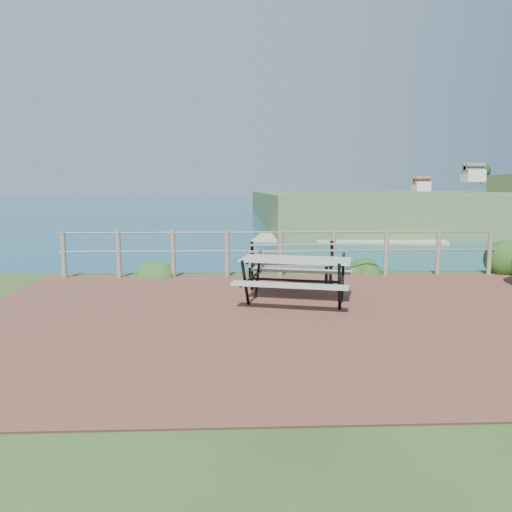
{
  "coord_description": "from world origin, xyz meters",
  "views": [
    {
      "loc": [
        -0.98,
        -7.25,
        1.91
      ],
      "look_at": [
        -0.62,
        1.22,
        0.75
      ],
      "focal_mm": 35.0,
      "sensor_mm": 36.0,
      "label": 1
    }
  ],
  "objects": [
    {
      "name": "shrub_lip_west",
      "position": [
        -2.58,
        3.64,
        0.0
      ],
      "size": [
        0.71,
        0.71,
        0.43
      ],
      "primitive_type": "ellipsoid",
      "color": "#1B481C",
      "rests_on": "ground"
    },
    {
      "name": "ocean",
      "position": [
        0.0,
        200.0,
        0.0
      ],
      "size": [
        1200.0,
        1200.0,
        0.0
      ],
      "primitive_type": "plane",
      "color": "#14707D",
      "rests_on": "ground"
    },
    {
      "name": "safety_railing",
      "position": [
        0.0,
        3.35,
        0.57
      ],
      "size": [
        9.4,
        0.1,
        1.0
      ],
      "color": "#6B5B4C",
      "rests_on": "ground"
    },
    {
      "name": "picnic_table",
      "position": [
        0.01,
        0.77,
        0.48
      ],
      "size": [
        1.9,
        1.5,
        0.75
      ],
      "rotation": [
        0.0,
        0.0,
        -0.27
      ],
      "color": "gray",
      "rests_on": "ground"
    },
    {
      "name": "shrub_lip_east",
      "position": [
        1.92,
        3.8,
        0.0
      ],
      "size": [
        0.74,
        0.74,
        0.47
      ],
      "primitive_type": "ellipsoid",
      "color": "#234716",
      "rests_on": "ground"
    },
    {
      "name": "ground",
      "position": [
        0.0,
        0.0,
        0.0
      ],
      "size": [
        10.0,
        7.0,
        0.12
      ],
      "primitive_type": "cube",
      "color": "brown",
      "rests_on": "ground"
    },
    {
      "name": "park_bench",
      "position": [
        0.07,
        2.09,
        0.6
      ],
      "size": [
        1.65,
        0.54,
        0.92
      ],
      "rotation": [
        0.0,
        0.0,
        0.08
      ],
      "color": "brown",
      "rests_on": "ground"
    }
  ]
}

